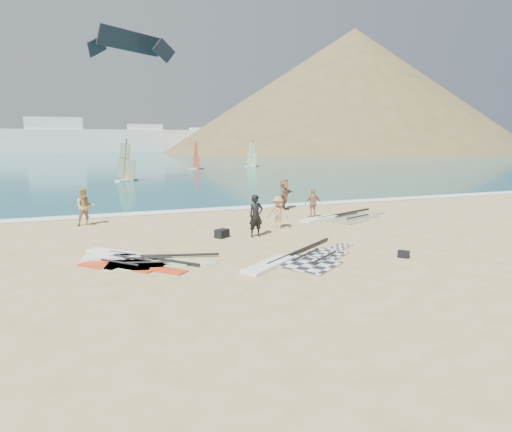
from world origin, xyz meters
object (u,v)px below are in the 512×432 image
object	(u,v)px
beachgoer_left	(85,207)
beachgoer_right	(284,194)
rig_green	(137,260)
beachgoer_back	(313,203)
rig_orange	(340,218)
person_wetsuit	(256,216)
beachgoer_mid	(278,212)
gear_bag_near	(222,233)
rig_red	(124,259)
gear_bag_far	(404,254)
rig_grey	(298,260)

from	to	relation	value
beachgoer_left	beachgoer_right	size ratio (longest dim) A/B	0.99
rig_green	beachgoer_back	size ratio (longest dim) A/B	2.95
rig_orange	beachgoer_right	world-z (taller)	beachgoer_right
person_wetsuit	beachgoer_mid	distance (m)	2.11
rig_green	beachgoer_right	bearing A→B (deg)	57.36
person_wetsuit	beachgoer_back	size ratio (longest dim) A/B	1.16
gear_bag_near	beachgoer_right	bearing A→B (deg)	46.91
rig_red	beachgoer_left	world-z (taller)	beachgoer_left
rig_green	gear_bag_far	world-z (taller)	gear_bag_far
rig_green	beachgoer_right	size ratio (longest dim) A/B	2.49
person_wetsuit	beachgoer_back	bearing A→B (deg)	26.63
rig_red	beachgoer_back	size ratio (longest dim) A/B	2.72
person_wetsuit	beachgoer_mid	bearing A→B (deg)	29.64
gear_bag_near	person_wetsuit	xyz separation A→B (m)	(1.52, -0.35, 0.78)
gear_bag_far	beachgoer_left	bearing A→B (deg)	136.55
gear_bag_near	beachgoer_back	bearing A→B (deg)	25.75
person_wetsuit	beachgoer_right	xyz separation A→B (m)	(4.39, 6.66, 0.02)
rig_orange	rig_green	bearing A→B (deg)	-178.46
beachgoer_back	gear_bag_far	bearing A→B (deg)	87.36
rig_green	person_wetsuit	size ratio (longest dim) A/B	2.53
person_wetsuit	beachgoer_right	world-z (taller)	beachgoer_right
rig_green	gear_bag_near	size ratio (longest dim) A/B	8.20
rig_red	person_wetsuit	size ratio (longest dim) A/B	2.34
beachgoer_left	beachgoer_back	size ratio (longest dim) A/B	1.17
rig_orange	person_wetsuit	distance (m)	6.71
rig_red	gear_bag_far	distance (m)	10.43
rig_grey	beachgoer_left	size ratio (longest dim) A/B	2.91
rig_grey	person_wetsuit	xyz separation A→B (m)	(-0.03, 4.32, 0.92)
rig_red	beachgoer_left	size ratio (longest dim) A/B	2.32
rig_green	person_wetsuit	bearing A→B (deg)	38.18
rig_red	beachgoer_right	bearing A→B (deg)	86.04
rig_red	gear_bag_near	xyz separation A→B (m)	(4.41, 2.35, 0.14)
gear_bag_near	beachgoer_left	world-z (taller)	beachgoer_left
gear_bag_far	person_wetsuit	distance (m)	6.65
rig_orange	beachgoer_back	bearing A→B (deg)	132.51
rig_grey	beachgoer_back	distance (m)	9.00
rig_orange	beachgoer_right	distance (m)	4.44
rig_red	beachgoer_mid	distance (m)	8.29
beachgoer_left	rig_green	bearing A→B (deg)	-85.69
rig_green	beachgoer_right	distance (m)	13.40
rig_orange	gear_bag_near	xyz separation A→B (m)	(-7.60, -2.32, 0.14)
beachgoer_back	rig_green	bearing A→B (deg)	31.25
rig_orange	gear_bag_near	bearing A→B (deg)	175.06
rig_grey	rig_green	size ratio (longest dim) A/B	1.16
rig_green	rig_orange	bearing A→B (deg)	38.44
gear_bag_far	beachgoer_mid	size ratio (longest dim) A/B	0.26
beachgoer_back	rig_red	bearing A→B (deg)	28.72
gear_bag_far	person_wetsuit	world-z (taller)	person_wetsuit
gear_bag_near	beachgoer_mid	bearing A→B (deg)	16.87
rig_grey	person_wetsuit	distance (m)	4.42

